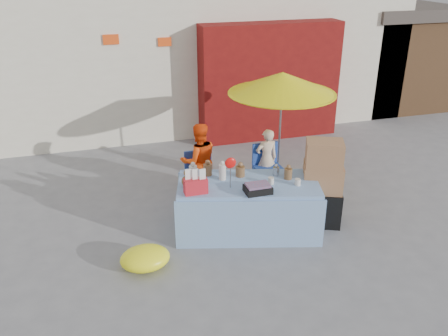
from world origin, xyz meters
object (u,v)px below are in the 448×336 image
object	(u,v)px
chair_right	(268,177)
vendor_orange	(199,161)
market_table	(247,206)
chair_left	(201,186)
umbrella	(282,83)
vendor_beige	(266,159)
box_stack	(322,186)

from	to	relation	value
chair_right	vendor_orange	world-z (taller)	vendor_orange
market_table	chair_right	distance (m)	1.46
chair_left	chair_right	xyz separation A→B (m)	(1.25, 0.00, 0.00)
market_table	umbrella	xyz separation A→B (m)	(1.12, 1.48, 1.47)
chair_left	vendor_beige	size ratio (longest dim) A/B	0.75
chair_right	umbrella	distance (m)	1.69
chair_right	vendor_beige	bearing A→B (deg)	88.47
chair_left	chair_right	bearing A→B (deg)	-1.37
box_stack	chair_right	bearing A→B (deg)	106.37
umbrella	box_stack	world-z (taller)	umbrella
vendor_orange	umbrella	xyz separation A→B (m)	(1.55, 0.15, 1.21)
vendor_orange	umbrella	world-z (taller)	umbrella
market_table	vendor_beige	world-z (taller)	market_table
chair_left	umbrella	distance (m)	2.27
chair_left	umbrella	bearing A→B (deg)	9.02
chair_left	vendor_orange	bearing A→B (deg)	88.47
chair_left	vendor_orange	size ratio (longest dim) A/B	0.63
chair_left	umbrella	xyz separation A→B (m)	(1.55, 0.28, 1.64)
chair_left	box_stack	xyz separation A→B (m)	(1.63, -1.28, 0.39)
umbrella	chair_right	bearing A→B (deg)	-136.58
chair_right	market_table	bearing A→B (deg)	-125.91
box_stack	vendor_orange	bearing A→B (deg)	138.99
vendor_beige	market_table	bearing A→B (deg)	56.87
market_table	vendor_beige	xyz separation A→B (m)	(0.82, 1.33, 0.14)
chair_right	vendor_beige	world-z (taller)	vendor_beige
market_table	chair_left	distance (m)	1.28
vendor_beige	umbrella	size ratio (longest dim) A/B	0.54
market_table	vendor_orange	world-z (taller)	vendor_orange
vendor_orange	vendor_beige	bearing A→B (deg)	178.63
chair_right	umbrella	world-z (taller)	umbrella
vendor_orange	box_stack	world-z (taller)	box_stack
chair_left	vendor_orange	world-z (taller)	vendor_orange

